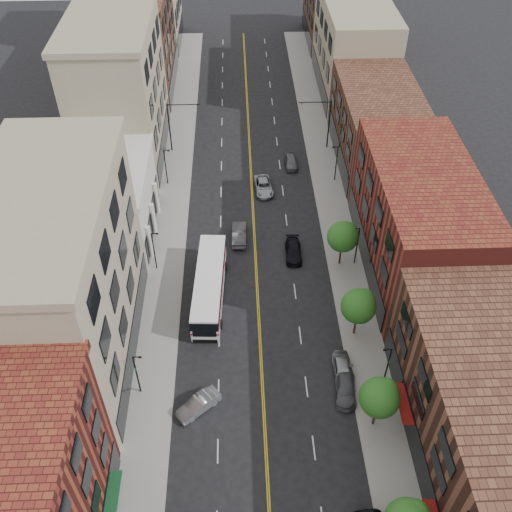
{
  "coord_description": "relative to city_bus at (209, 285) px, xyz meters",
  "views": [
    {
      "loc": [
        -1.71,
        -21.69,
        44.02
      ],
      "look_at": [
        -0.14,
        20.29,
        5.0
      ],
      "focal_mm": 40.0,
      "sensor_mm": 36.0,
      "label": 1
    }
  ],
  "objects": [
    {
      "name": "lamp_l_1",
      "position": [
        -5.96,
        -11.5,
        1.09
      ],
      "size": [
        0.81,
        0.55,
        5.05
      ],
      "color": "black",
      "rests_on": "sidewalk_left"
    },
    {
      "name": "car_parked_mid",
      "position": [
        12.39,
        -12.17,
        -1.23
      ],
      "size": [
        2.26,
        4.62,
        1.3
      ],
      "primitive_type": "imported",
      "rotation": [
        0.0,
        0.0,
        -0.1
      ],
      "color": "#4A4A4F",
      "rests_on": "ground"
    },
    {
      "name": "bldg_r_near",
      "position": [
        21.99,
        -19.5,
        3.12
      ],
      "size": [
        10.0,
        26.0,
        10.0
      ],
      "primitive_type": "cube",
      "color": "#502D20",
      "rests_on": "ground"
    },
    {
      "name": "bldg_r_far_c",
      "position": [
        21.99,
        66.5,
        3.62
      ],
      "size": [
        10.0,
        18.0,
        11.0
      ],
      "primitive_type": "cube",
      "color": "#502D20",
      "rests_on": "ground"
    },
    {
      "name": "lamp_l_3",
      "position": [
        -5.96,
        20.5,
        1.09
      ],
      "size": [
        0.81,
        0.55,
        5.05
      ],
      "color": "black",
      "rests_on": "sidewalk_left"
    },
    {
      "name": "lamp_l_2",
      "position": [
        -5.96,
        4.5,
        1.09
      ],
      "size": [
        0.81,
        0.55,
        5.05
      ],
      "color": "black",
      "rests_on": "sidewalk_left"
    },
    {
      "name": "tree_r_1",
      "position": [
        14.38,
        -15.43,
        2.25
      ],
      "size": [
        3.4,
        3.4,
        5.59
      ],
      "color": "black",
      "rests_on": "sidewalk_right"
    },
    {
      "name": "bldg_l_white",
      "position": [
        -12.01,
        11.5,
        2.12
      ],
      "size": [
        10.0,
        14.0,
        8.0
      ],
      "primitive_type": "cube",
      "color": "silver",
      "rests_on": "ground"
    },
    {
      "name": "signal_mast_right",
      "position": [
        15.26,
        28.5,
        2.77
      ],
      "size": [
        4.49,
        0.18,
        7.2
      ],
      "color": "black",
      "rests_on": "sidewalk_right"
    },
    {
      "name": "car_lane_b",
      "position": [
        6.49,
        18.62,
        -1.21
      ],
      "size": [
        2.63,
        5.01,
        1.34
      ],
      "primitive_type": "imported",
      "rotation": [
        0.0,
        0.0,
        0.09
      ],
      "color": "#A0A3A7",
      "rests_on": "ground"
    },
    {
      "name": "car_angle_b",
      "position": [
        -0.69,
        -13.43,
        -1.19
      ],
      "size": [
        4.14,
        3.71,
        1.36
      ],
      "primitive_type": "imported",
      "rotation": [
        0.0,
        0.0,
        -0.9
      ],
      "color": "silver",
      "rests_on": "ground"
    },
    {
      "name": "bldg_r_far_a",
      "position": [
        21.99,
        25.5,
        3.12
      ],
      "size": [
        10.0,
        20.0,
        10.0
      ],
      "primitive_type": "cube",
      "color": "#502D20",
      "rests_on": "ground"
    },
    {
      "name": "bldg_r_far_b",
      "position": [
        21.99,
        46.5,
        5.12
      ],
      "size": [
        10.0,
        22.0,
        14.0
      ],
      "primitive_type": "cube",
      "color": "gray",
      "rests_on": "ground"
    },
    {
      "name": "lamp_r_2",
      "position": [
        15.94,
        4.5,
        1.09
      ],
      "size": [
        0.81,
        0.55,
        5.05
      ],
      "color": "black",
      "rests_on": "sidewalk_right"
    },
    {
      "name": "car_parked_far",
      "position": [
        12.39,
        -10.37,
        -1.15
      ],
      "size": [
        1.81,
        4.3,
        1.45
      ],
      "primitive_type": "imported",
      "rotation": [
        0.0,
        0.0,
        -0.02
      ],
      "color": "#95989C",
      "rests_on": "ground"
    },
    {
      "name": "car_lane_c",
      "position": [
        10.49,
        24.19,
        -1.19
      ],
      "size": [
        1.72,
        4.07,
        1.38
      ],
      "primitive_type": "imported",
      "rotation": [
        0.0,
        0.0,
        0.02
      ],
      "color": "#56565C",
      "rests_on": "ground"
    },
    {
      "name": "lamp_r_3",
      "position": [
        15.94,
        20.5,
        1.09
      ],
      "size": [
        0.81,
        0.55,
        5.05
      ],
      "color": "black",
      "rests_on": "sidewalk_right"
    },
    {
      "name": "tree_r_3",
      "position": [
        14.38,
        4.57,
        2.25
      ],
      "size": [
        3.4,
        3.4,
        5.59
      ],
      "color": "black",
      "rests_on": "sidewalk_right"
    },
    {
      "name": "sidewalk_left",
      "position": [
        -5.01,
        15.5,
        -1.8
      ],
      "size": [
        4.0,
        110.0,
        0.15
      ],
      "primitive_type": "cube",
      "color": "gray",
      "rests_on": "ground"
    },
    {
      "name": "lamp_r_1",
      "position": [
        15.94,
        -11.5,
        1.09
      ],
      "size": [
        0.81,
        0.55,
        5.05
      ],
      "color": "black",
      "rests_on": "sidewalk_right"
    },
    {
      "name": "car_lane_behind",
      "position": [
        3.19,
        9.2,
        -1.12
      ],
      "size": [
        1.71,
        4.64,
        1.52
      ],
      "primitive_type": "imported",
      "rotation": [
        0.0,
        0.0,
        3.12
      ],
      "color": "#414145",
      "rests_on": "ground"
    },
    {
      "name": "tree_r_2",
      "position": [
        14.38,
        -5.43,
        2.25
      ],
      "size": [
        3.4,
        3.4,
        5.59
      ],
      "color": "black",
      "rests_on": "sidewalk_right"
    },
    {
      "name": "ground",
      "position": [
        4.99,
        -19.5,
        -1.88
      ],
      "size": [
        220.0,
        220.0,
        0.0
      ],
      "primitive_type": "plane",
      "color": "black",
      "rests_on": "ground"
    },
    {
      "name": "bldg_r_mid",
      "position": [
        21.99,
        4.5,
        4.12
      ],
      "size": [
        10.0,
        22.0,
        12.0
      ],
      "primitive_type": "cube",
      "color": "maroon",
      "rests_on": "ground"
    },
    {
      "name": "bldg_l_far_a",
      "position": [
        -12.01,
        28.5,
        7.12
      ],
      "size": [
        10.0,
        20.0,
        18.0
      ],
      "primitive_type": "cube",
      "color": "gray",
      "rests_on": "ground"
    },
    {
      "name": "car_lane_a",
      "position": [
        9.28,
        6.13,
        -1.24
      ],
      "size": [
        1.88,
        4.44,
        1.28
      ],
      "primitive_type": "imported",
      "rotation": [
        0.0,
        0.0,
        -0.02
      ],
      "color": "black",
      "rests_on": "ground"
    },
    {
      "name": "city_bus",
      "position": [
        0.0,
        0.0,
        0.0
      ],
      "size": [
        3.54,
        12.69,
        3.23
      ],
      "rotation": [
        0.0,
        0.0,
        -0.05
      ],
      "color": "white",
      "rests_on": "ground"
    },
    {
      "name": "bldg_l_far_b",
      "position": [
        -12.01,
        48.5,
        5.62
      ],
      "size": [
        10.0,
        20.0,
        15.0
      ],
      "primitive_type": "cube",
      "color": "#502D20",
      "rests_on": "ground"
    },
    {
      "name": "sidewalk_right",
      "position": [
        14.99,
        15.5,
        -1.8
      ],
      "size": [
        4.0,
        110.0,
        0.15
      ],
      "primitive_type": "cube",
      "color": "gray",
      "rests_on": "ground"
    },
    {
      "name": "bldg_l_tanoffice",
      "position": [
        -12.01,
        -6.5,
        7.12
      ],
      "size": [
        10.0,
        22.0,
        18.0
      ],
      "primitive_type": "cube",
      "color": "gray",
      "rests_on": "ground"
    },
    {
      "name": "signal_mast_left",
      "position": [
        -5.27,
        28.5,
        2.77
      ],
      "size": [
        4.49,
        0.18,
        7.2
      ],
      "color": "black",
      "rests_on": "sidewalk_left"
    }
  ]
}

